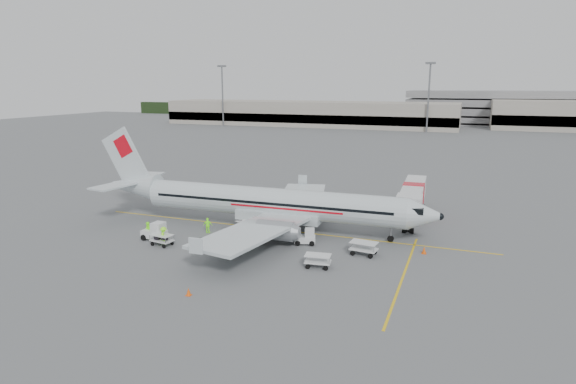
{
  "coord_description": "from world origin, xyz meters",
  "views": [
    {
      "loc": [
        18.15,
        -46.27,
        15.38
      ],
      "look_at": [
        0.0,
        2.0,
        3.8
      ],
      "focal_mm": 30.0,
      "sensor_mm": 36.0,
      "label": 1
    }
  ],
  "objects_px": {
    "tug_fore": "(305,236)",
    "tug_aft": "(154,231)",
    "tug_mid": "(241,230)",
    "belt_loader": "(212,237)",
    "jet_bridge": "(413,202)",
    "aircraft": "(272,183)"
  },
  "relations": [
    {
      "from": "belt_loader",
      "to": "tug_mid",
      "type": "distance_m",
      "value": 4.27
    },
    {
      "from": "aircraft",
      "to": "tug_aft",
      "type": "xyz_separation_m",
      "value": [
        -9.84,
        -7.32,
        -4.24
      ]
    },
    {
      "from": "aircraft",
      "to": "tug_fore",
      "type": "xyz_separation_m",
      "value": [
        4.88,
        -3.29,
        -4.38
      ]
    },
    {
      "from": "belt_loader",
      "to": "tug_mid",
      "type": "relative_size",
      "value": 2.01
    },
    {
      "from": "tug_aft",
      "to": "belt_loader",
      "type": "bearing_deg",
      "value": -4.09
    },
    {
      "from": "jet_bridge",
      "to": "tug_mid",
      "type": "distance_m",
      "value": 20.67
    },
    {
      "from": "tug_fore",
      "to": "tug_aft",
      "type": "relative_size",
      "value": 0.85
    },
    {
      "from": "tug_mid",
      "to": "tug_fore",
      "type": "bearing_deg",
      "value": -3.33
    },
    {
      "from": "tug_fore",
      "to": "belt_loader",
      "type": "bearing_deg",
      "value": -164.31
    },
    {
      "from": "aircraft",
      "to": "jet_bridge",
      "type": "distance_m",
      "value": 17.07
    },
    {
      "from": "jet_bridge",
      "to": "tug_aft",
      "type": "relative_size",
      "value": 6.64
    },
    {
      "from": "jet_bridge",
      "to": "tug_mid",
      "type": "relative_size",
      "value": 6.57
    },
    {
      "from": "tug_fore",
      "to": "jet_bridge",
      "type": "bearing_deg",
      "value": 38.74
    },
    {
      "from": "tug_mid",
      "to": "tug_aft",
      "type": "bearing_deg",
      "value": -168.05
    },
    {
      "from": "jet_bridge",
      "to": "belt_loader",
      "type": "xyz_separation_m",
      "value": [
        -16.41,
        -17.89,
        -0.77
      ]
    },
    {
      "from": "tug_fore",
      "to": "tug_aft",
      "type": "bearing_deg",
      "value": 178.19
    },
    {
      "from": "belt_loader",
      "to": "tug_aft",
      "type": "relative_size",
      "value": 2.03
    },
    {
      "from": "aircraft",
      "to": "tug_fore",
      "type": "height_order",
      "value": "aircraft"
    },
    {
      "from": "aircraft",
      "to": "jet_bridge",
      "type": "xyz_separation_m",
      "value": [
        13.7,
        9.71,
        -3.08
      ]
    },
    {
      "from": "tug_fore",
      "to": "tug_aft",
      "type": "xyz_separation_m",
      "value": [
        -14.72,
        -4.03,
        0.14
      ]
    },
    {
      "from": "aircraft",
      "to": "tug_mid",
      "type": "distance_m",
      "value": 6.1
    },
    {
      "from": "tug_fore",
      "to": "tug_mid",
      "type": "xyz_separation_m",
      "value": [
        -6.57,
        -0.76,
        0.15
      ]
    }
  ]
}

